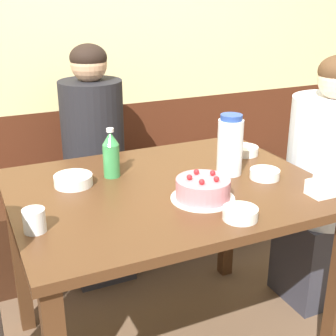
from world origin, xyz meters
TOP-DOWN VIEW (x-y plane):
  - back_wall at (0.00, 1.05)m, footprint 4.80×0.04m
  - bench_seat at (0.00, 0.83)m, footprint 2.39×0.38m
  - dining_table at (0.00, 0.00)m, footprint 1.16×0.90m
  - birthday_cake at (0.06, -0.16)m, footprint 0.23×0.23m
  - water_pitcher at (0.28, 0.01)m, footprint 0.10×0.10m
  - soju_bottle at (-0.16, 0.18)m, footprint 0.07×0.07m
  - napkin_holder at (0.48, -0.31)m, footprint 0.11×0.08m
  - bowl_soup_white at (-0.32, 0.15)m, footprint 0.15×0.15m
  - bowl_rice_small at (0.38, -0.09)m, footprint 0.12×0.12m
  - bowl_side_dish at (0.46, 0.18)m, footprint 0.12×0.12m
  - bowl_sauce_shallow at (0.10, -0.35)m, footprint 0.12×0.12m
  - glass_water_tall at (-0.52, -0.15)m, footprint 0.07×0.07m
  - person_teal_shirt at (0.84, 0.05)m, footprint 0.38×0.38m
  - person_pale_blue_shirt at (-0.08, 0.71)m, footprint 0.31×0.34m

SIDE VIEW (x-z plane):
  - bench_seat at x=0.00m, z-range 0.00..0.44m
  - person_pale_blue_shirt at x=-0.08m, z-range -0.04..1.19m
  - person_teal_shirt at x=0.84m, z-range 0.00..1.21m
  - dining_table at x=0.00m, z-range 0.28..1.05m
  - bowl_rice_small at x=0.38m, z-range 0.77..0.81m
  - bowl_side_dish at x=0.46m, z-range 0.77..0.81m
  - bowl_sauce_shallow at x=0.10m, z-range 0.77..0.81m
  - bowl_soup_white at x=-0.32m, z-range 0.77..0.81m
  - glass_water_tall at x=-0.52m, z-range 0.77..0.85m
  - birthday_cake at x=0.06m, z-range 0.76..0.86m
  - napkin_holder at x=0.48m, z-range 0.76..0.86m
  - soju_bottle at x=-0.16m, z-range 0.77..0.97m
  - water_pitcher at x=0.28m, z-range 0.77..1.01m
  - back_wall at x=0.00m, z-range 0.00..2.50m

